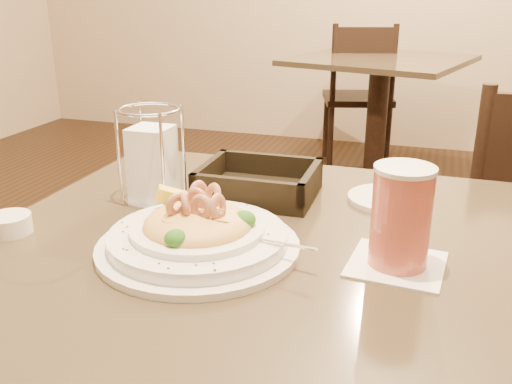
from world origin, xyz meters
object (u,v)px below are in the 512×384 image
(pasta_bowl, at_px, (198,233))
(napkin_caddy, at_px, (152,161))
(dining_chair_far, at_px, (359,92))
(side_plate, at_px, (387,199))
(main_table, at_px, (253,365))
(background_table, at_px, (378,99))
(drink_glass, at_px, (401,218))
(bread_basket, at_px, (259,185))
(butter_ramekin, at_px, (10,224))

(pasta_bowl, distance_m, napkin_caddy, 0.25)
(dining_chair_far, distance_m, napkin_caddy, 2.76)
(dining_chair_far, height_order, side_plate, dining_chair_far)
(main_table, height_order, pasta_bowl, pasta_bowl)
(background_table, height_order, napkin_caddy, napkin_caddy)
(pasta_bowl, distance_m, side_plate, 0.41)
(drink_glass, bearing_deg, main_table, 177.50)
(main_table, xyz_separation_m, dining_chair_far, (-0.23, 2.87, -0.02))
(background_table, bearing_deg, drink_glass, -83.17)
(main_table, distance_m, pasta_bowl, 0.28)
(pasta_bowl, xyz_separation_m, drink_glass, (0.30, 0.04, 0.05))
(bread_basket, xyz_separation_m, butter_ramekin, (-0.34, -0.30, -0.01))
(drink_glass, bearing_deg, background_table, 96.83)
(pasta_bowl, distance_m, butter_ramekin, 0.33)
(side_plate, distance_m, butter_ramekin, 0.69)
(napkin_caddy, distance_m, butter_ramekin, 0.27)
(bread_basket, distance_m, side_plate, 0.25)
(main_table, distance_m, bread_basket, 0.34)
(dining_chair_far, relative_size, napkin_caddy, 5.07)
(napkin_caddy, relative_size, side_plate, 1.21)
(napkin_caddy, bearing_deg, butter_ramekin, -126.60)
(napkin_caddy, xyz_separation_m, butter_ramekin, (-0.16, -0.21, -0.06))
(main_table, xyz_separation_m, bread_basket, (-0.06, 0.21, 0.26))
(background_table, relative_size, side_plate, 7.27)
(main_table, xyz_separation_m, background_table, (-0.08, 2.56, 0.00))
(main_table, distance_m, butter_ramekin, 0.48)
(dining_chair_far, xyz_separation_m, drink_glass, (0.46, -2.88, 0.34))
(dining_chair_far, relative_size, butter_ramekin, 12.90)
(main_table, bearing_deg, drink_glass, -2.50)
(background_table, relative_size, napkin_caddy, 6.03)
(drink_glass, relative_size, bread_basket, 0.69)
(drink_glass, height_order, napkin_caddy, napkin_caddy)
(background_table, xyz_separation_m, dining_chair_far, (-0.16, 0.31, -0.02))
(main_table, bearing_deg, napkin_caddy, 152.73)
(main_table, height_order, drink_glass, drink_glass)
(drink_glass, bearing_deg, pasta_bowl, -171.72)
(napkin_caddy, relative_size, butter_ramekin, 2.55)
(napkin_caddy, xyz_separation_m, side_plate, (0.43, 0.13, -0.07))
(main_table, distance_m, drink_glass, 0.39)
(butter_ramekin, bearing_deg, drink_glass, 7.27)
(main_table, relative_size, background_table, 0.81)
(main_table, xyz_separation_m, pasta_bowl, (-0.07, -0.05, 0.27))
(main_table, height_order, bread_basket, bread_basket)
(napkin_caddy, bearing_deg, background_table, 86.15)
(side_plate, bearing_deg, pasta_bowl, -129.92)
(background_table, distance_m, bread_basket, 2.36)
(background_table, xyz_separation_m, napkin_caddy, (-0.16, -2.43, 0.32))
(side_plate, bearing_deg, dining_chair_far, 99.21)
(pasta_bowl, bearing_deg, background_table, 90.12)
(drink_glass, distance_m, napkin_caddy, 0.49)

